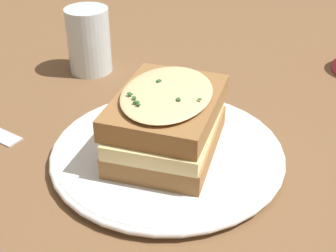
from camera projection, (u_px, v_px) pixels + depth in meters
name	position (u px, v px, depth m)	size (l,w,h in m)	color
ground_plane	(165.00, 147.00, 0.56)	(2.40, 2.40, 0.00)	brown
dinner_plate	(168.00, 153.00, 0.54)	(0.27, 0.27, 0.01)	white
sandwich	(168.00, 121.00, 0.51)	(0.16, 0.18, 0.08)	olive
water_glass	(89.00, 40.00, 0.71)	(0.07, 0.07, 0.10)	silver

